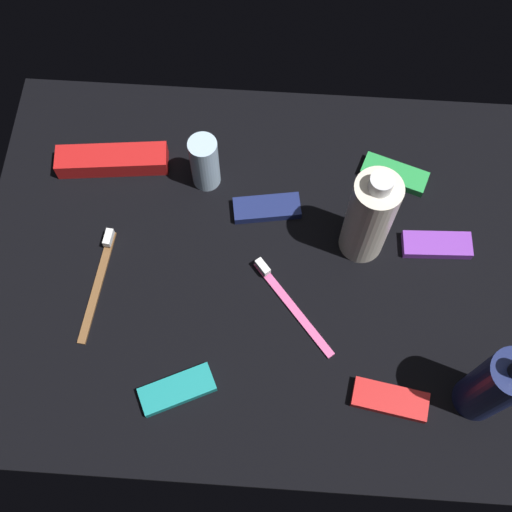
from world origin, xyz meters
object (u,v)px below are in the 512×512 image
Objects in this scene: toothbrush_brown at (99,278)px; snack_bar_navy at (267,208)px; toothbrush_pink at (288,301)px; snack_bar_teal at (177,390)px; toothpaste_box_red at (112,160)px; snack_bar_red at (390,400)px; deodorant_stick at (205,163)px; snack_bar_purple at (437,245)px; snack_bar_green at (394,174)px; bodywash_bottle at (369,217)px; lotion_bottle at (494,386)px.

snack_bar_navy is (24.34, 13.34, 0.14)cm from toothbrush_brown.
snack_bar_teal is (-14.85, -14.05, 0.14)cm from toothbrush_pink.
toothpaste_box_red is at bearing 92.39° from toothbrush_brown.
snack_bar_teal is at bearing -119.69° from snack_bar_navy.
snack_bar_navy is 34.21cm from snack_bar_red.
toothbrush_brown is at bearing 105.40° from snack_bar_teal.
deodorant_stick reaches higher than snack_bar_purple.
deodorant_stick is 0.71× the size of toothbrush_pink.
snack_bar_red is 1.00× the size of snack_bar_teal.
snack_bar_red is at bearing -44.85° from toothpaste_box_red.
toothbrush_brown is at bearing 170.07° from snack_bar_red.
toothbrush_brown is at bearing -160.72° from snack_bar_navy.
snack_bar_green is at bearing 25.10° from toothbrush_brown.
toothbrush_brown reaches higher than snack_bar_teal.
toothpaste_box_red is 56.27cm from snack_bar_red.
snack_bar_green is at bearing 4.80° from deodorant_stick.
snack_bar_navy and snack_bar_teal have the same top height.
toothpaste_box_red is 1.69× the size of snack_bar_purple.
snack_bar_red and snack_bar_green have the same top height.
snack_bar_green is (-6.24, 12.01, 0.00)cm from snack_bar_purple.
snack_bar_green is (5.32, 12.15, -8.20)cm from bodywash_bottle.
bodywash_bottle reaches higher than toothbrush_brown.
snack_bar_navy is at bearing 44.53° from snack_bar_teal.
toothbrush_pink is at bearing -156.97° from snack_bar_purple.
toothbrush_pink is 0.83× the size of toothpaste_box_red.
toothpaste_box_red is (-15.25, 1.63, -3.55)cm from deodorant_stick.
toothbrush_brown is at bearing -136.00° from snack_bar_green.
snack_bar_red is at bearing -80.28° from bodywash_bottle.
snack_bar_navy is (9.92, -4.91, -4.40)cm from deodorant_stick.
toothbrush_brown is (-39.01, -8.61, -8.35)cm from bodywash_bottle.
toothbrush_pink is at bearing -42.70° from toothpaste_box_red.
toothpaste_box_red reaches higher than snack_bar_purple.
deodorant_stick is at bearing 63.37° from snack_bar_teal.
deodorant_stick is at bearing 162.85° from snack_bar_purple.
lotion_bottle reaches higher than snack_bar_navy.
snack_bar_purple is (50.57, 8.76, 0.14)cm from toothbrush_brown.
deodorant_stick is 0.99× the size of snack_bar_navy.
lotion_bottle reaches higher than snack_bar_teal.
lotion_bottle is 1.84× the size of snack_bar_teal.
snack_bar_purple is (11.56, 0.14, -8.20)cm from bodywash_bottle.
snack_bar_navy is at bearing -140.72° from snack_bar_green.
toothbrush_brown is (-54.90, 14.22, -7.79)cm from lotion_bottle.
toothbrush_pink is 28.49cm from toothbrush_brown.
snack_bar_green is at bearing 106.82° from lotion_bottle.
snack_bar_purple is at bearing 100.69° from lotion_bottle.
bodywash_bottle is 1.88× the size of snack_bar_teal.
bodywash_bottle is 36.21cm from snack_bar_teal.
deodorant_stick is 0.99× the size of snack_bar_purple.
snack_bar_navy is at bearing -20.75° from toothpaste_box_red.
toothpaste_box_red is 45.17cm from snack_bar_green.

